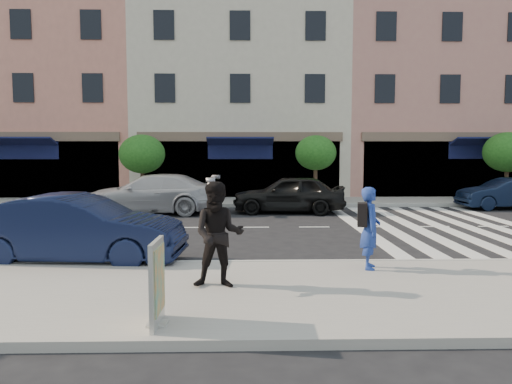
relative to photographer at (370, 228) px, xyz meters
name	(u,v)px	position (x,y,z in m)	size (l,w,h in m)	color
ground	(257,253)	(-2.25, 2.24, -0.99)	(120.00, 120.00, 0.00)	black
sidewalk_near	(263,294)	(-2.25, -1.51, -0.92)	(60.00, 4.50, 0.15)	gray
sidewalk_far	(251,202)	(-2.25, 13.24, -0.92)	(60.00, 3.00, 0.15)	gray
building_west_mid	(57,70)	(-13.25, 19.24, 6.01)	(10.00, 9.00, 14.00)	tan
building_centre	(241,97)	(-2.75, 19.24, 4.51)	(11.00, 9.00, 11.00)	beige
building_east_mid	(446,81)	(9.25, 19.24, 5.51)	(13.00, 9.00, 13.00)	tan
street_tree_wb	(142,154)	(-7.25, 13.04, 1.32)	(2.10, 2.10, 3.06)	#473323
street_tree_c	(316,153)	(0.75, 13.04, 1.36)	(1.90, 1.90, 3.04)	#473323
street_tree_ea	(508,152)	(9.75, 13.04, 1.40)	(2.20, 2.20, 3.19)	#473323
photographer	(370,228)	(0.00, 0.00, 0.00)	(0.61, 0.40, 1.68)	navy
walker	(218,235)	(-3.03, -1.29, 0.10)	(0.92, 0.71, 1.89)	black
poster_board	(157,284)	(-3.79, -3.18, -0.25)	(0.29, 0.79, 1.21)	beige
car_near_mid	(77,229)	(-6.35, 1.24, -0.21)	(1.66, 4.77, 1.57)	black
car_far_left	(151,194)	(-6.29, 9.84, -0.21)	(2.19, 5.39, 1.56)	#A4A3A8
car_far_mid	(289,194)	(-0.78, 9.84, -0.23)	(1.80, 4.47, 1.52)	black
car_far_right	(507,194)	(8.62, 10.87, -0.33)	(1.40, 4.02, 1.32)	black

